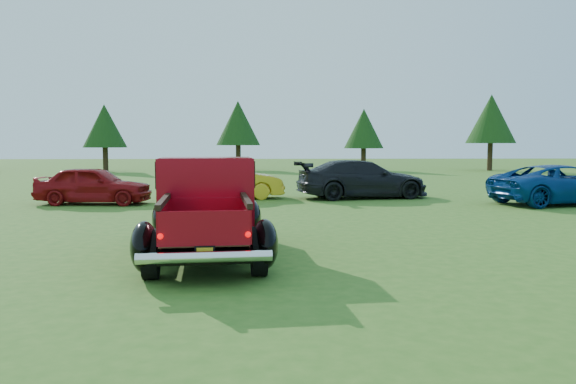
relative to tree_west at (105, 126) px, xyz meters
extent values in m
plane|color=#35641C|center=(12.00, -29.00, -3.11)|extent=(120.00, 120.00, 0.00)
cylinder|color=#332114|center=(0.00, 0.00, -2.28)|extent=(0.36, 0.36, 1.66)
cone|color=#15320E|center=(0.00, 0.00, 0.02)|extent=(2.94, 2.94, 2.94)
cylinder|color=#332114|center=(9.00, 2.00, -2.21)|extent=(0.36, 0.36, 1.80)
cone|color=#15320E|center=(9.00, 2.00, 0.29)|extent=(3.20, 3.20, 3.20)
cylinder|color=#332114|center=(18.00, 1.00, -2.32)|extent=(0.36, 0.36, 1.58)
cone|color=#15320E|center=(18.00, 1.00, -0.12)|extent=(2.82, 2.82, 2.82)
cylinder|color=#332114|center=(27.00, 0.50, -2.14)|extent=(0.36, 0.36, 1.94)
cone|color=#15320E|center=(27.00, 0.50, 0.56)|extent=(3.46, 3.46, 3.46)
cylinder|color=black|center=(9.35, -30.96, -2.74)|extent=(0.29, 0.75, 0.73)
cylinder|color=black|center=(10.91, -30.81, -2.74)|extent=(0.29, 0.75, 0.73)
cylinder|color=black|center=(9.08, -28.04, -2.74)|extent=(0.29, 0.75, 0.73)
cylinder|color=black|center=(10.63, -27.89, -2.74)|extent=(0.29, 0.75, 0.73)
cube|color=black|center=(9.99, -29.38, -2.70)|extent=(1.68, 4.41, 0.18)
cube|color=maroon|center=(9.84, -27.87, -2.32)|extent=(1.68, 1.52, 0.57)
cube|color=silver|center=(9.78, -27.17, -2.33)|extent=(1.47, 0.19, 0.46)
cube|color=maroon|center=(9.96, -29.06, -2.01)|extent=(1.72, 1.20, 1.19)
cube|color=black|center=(9.96, -29.06, -1.69)|extent=(1.75, 1.12, 0.46)
cube|color=maroon|center=(9.96, -29.06, -1.44)|extent=(1.64, 1.11, 0.07)
cube|color=brown|center=(10.10, -30.52, -2.54)|extent=(1.41, 1.94, 0.05)
cube|color=maroon|center=(9.48, -30.58, -2.30)|extent=(0.22, 1.83, 0.48)
cube|color=maroon|center=(10.71, -30.46, -2.30)|extent=(0.22, 1.83, 0.48)
cube|color=maroon|center=(10.01, -29.60, -2.30)|extent=(1.24, 0.16, 0.48)
cube|color=maroon|center=(10.18, -31.43, -2.30)|extent=(1.24, 0.17, 0.48)
cube|color=black|center=(9.48, -30.58, -2.02)|extent=(0.26, 1.83, 0.08)
cube|color=black|center=(10.71, -30.46, -2.02)|extent=(0.26, 1.83, 0.08)
ellipsoid|color=black|center=(9.26, -30.97, -2.63)|extent=(0.51, 1.01, 0.81)
ellipsoid|color=black|center=(11.00, -30.80, -2.63)|extent=(0.51, 1.01, 0.81)
ellipsoid|color=black|center=(8.99, -28.04, -2.63)|extent=(0.51, 1.01, 0.81)
ellipsoid|color=black|center=(10.72, -27.88, -2.63)|extent=(0.51, 1.01, 0.81)
cube|color=black|center=(9.12, -29.50, -2.81)|extent=(0.47, 1.94, 0.06)
cube|color=black|center=(10.86, -29.34, -2.81)|extent=(0.47, 1.94, 0.06)
cylinder|color=silver|center=(10.20, -31.66, -2.65)|extent=(1.79, 0.31, 0.15)
cube|color=black|center=(10.19, -31.47, -2.60)|extent=(0.28, 0.04, 0.14)
cube|color=gold|center=(10.19, -31.48, -2.60)|extent=(0.22, 0.03, 0.09)
sphere|color=#CC0505|center=(9.60, -31.51, -2.39)|extent=(0.08, 0.08, 0.08)
sphere|color=#CC0505|center=(10.77, -31.40, -2.39)|extent=(0.08, 0.08, 0.08)
imported|color=maroon|center=(5.50, -20.85, -2.49)|extent=(3.71, 1.72, 1.23)
imported|color=gold|center=(9.67, -19.33, -2.47)|extent=(4.02, 1.96, 1.27)
imported|color=black|center=(14.44, -19.16, -2.43)|extent=(4.93, 2.70, 1.36)
imported|color=navy|center=(20.50, -21.46, -2.48)|extent=(4.89, 2.98, 1.27)
camera|label=1|loc=(11.02, -38.98, -1.15)|focal=35.00mm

